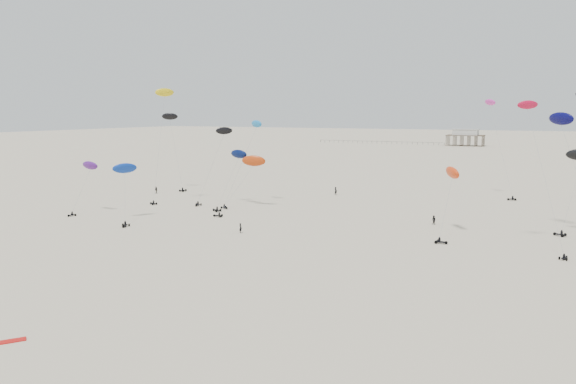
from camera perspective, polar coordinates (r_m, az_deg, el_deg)
The scene contains 20 objects.
ground_plane at distance 197.90m, azimuth 14.18°, elevation 2.15°, with size 900.00×900.00×0.00m, color beige.
pavilion_main at distance 346.84m, azimuth 17.58°, elevation 5.19°, with size 21.00×13.00×9.80m.
pier_fence at distance 358.06m, azimuth 9.26°, elevation 5.00°, with size 80.20×0.20×1.50m.
rig_0 at distance 118.36m, azimuth -19.75°, elevation 1.78°, with size 4.47×8.12×10.78m.
rig_1 at distance 88.70m, azimuth 24.17°, elevation 3.63°, with size 8.65×10.64×22.37m.
rig_2 at distance 126.93m, azimuth -12.68°, elevation 7.52°, with size 3.66×8.82×25.09m.
rig_3 at distance 121.61m, azimuth -7.35°, elevation 3.91°, with size 5.94×8.36×16.74m.
rig_5 at distance 107.74m, azimuth -16.26°, elevation 1.27°, with size 8.73×10.46×11.98m.
rig_6 at distance 121.67m, azimuth -4.12°, elevation 4.60°, with size 4.40×13.67×19.61m.
rig_8 at distance 119.04m, azimuth -5.50°, elevation 2.67°, with size 4.72×11.90×13.51m.
rig_9 at distance 116.94m, azimuth -3.90°, elevation 2.59°, with size 5.47×15.87×15.99m.
rig_10 at distance 141.01m, azimuth 20.42°, elevation 5.90°, with size 9.59×10.69×23.51m.
rig_12 at distance 95.52m, azimuth 16.19°, elevation 0.85°, with size 4.16×13.48×13.08m.
rig_13 at distance 147.22m, azimuth -11.57°, elevation 5.60°, with size 9.69×6.64×19.82m.
rig_14 at distance 103.88m, azimuth 26.59°, elevation 4.50°, with size 9.70×9.98×20.31m.
spectator_0 at distance 93.41m, azimuth -4.84°, elevation -4.16°, with size 0.70×0.48×1.93m, color black.
spectator_1 at distance 103.22m, azimuth 14.57°, elevation -3.21°, with size 0.93×0.54×1.91m, color black.
spectator_2 at distance 141.61m, azimuth -13.24°, elevation -0.13°, with size 1.18×0.63×1.99m, color black.
spectator_3 at distance 135.63m, azimuth 4.86°, elevation -0.30°, with size 0.84×0.58×2.32m, color black.
grounded_kite_a at distance 56.17m, azimuth -26.20°, elevation -13.45°, with size 2.20×0.90×0.08m, color red.
Camera 1 is at (38.87, 6.98, 19.89)m, focal length 35.00 mm.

